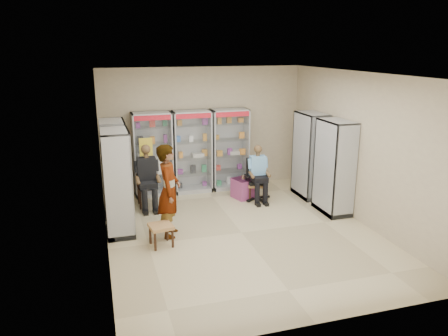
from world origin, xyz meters
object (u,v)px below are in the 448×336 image
object	(u,v)px
cabinet_left_near	(118,183)
woven_stool_a	(257,191)
cabinet_back_left	(153,154)
pink_trunk	(244,188)
cabinet_right_far	(310,155)
cabinet_back_mid	(192,152)
cabinet_left_far	(115,168)
cabinet_back_right	(230,149)
cabinet_right_near	(334,167)
office_chair	(256,179)
wooden_chair	(147,186)
seated_shopkeeper	(257,175)
woven_stool_b	(161,235)
standing_man	(169,191)

from	to	relation	value
cabinet_left_near	woven_stool_a	bearing A→B (deg)	107.29
cabinet_back_left	pink_trunk	size ratio (longest dim) A/B	4.12
cabinet_right_far	woven_stool_a	distance (m)	1.51
pink_trunk	woven_stool_a	world-z (taller)	pink_trunk
cabinet_back_mid	pink_trunk	bearing A→B (deg)	-37.90
cabinet_left_near	cabinet_left_far	bearing A→B (deg)	180.00
cabinet_left_far	cabinet_left_near	xyz separation A→B (m)	(0.00, -1.10, 0.00)
cabinet_back_right	cabinet_right_near	distance (m)	2.76
cabinet_left_near	office_chair	bearing A→B (deg)	107.84
cabinet_back_left	wooden_chair	bearing A→B (deg)	-108.90
seated_shopkeeper	cabinet_back_left	bearing A→B (deg)	158.02
wooden_chair	woven_stool_b	bearing A→B (deg)	-90.40
cabinet_back_left	wooden_chair	xyz separation A→B (m)	(-0.25, -0.73, -0.53)
standing_man	pink_trunk	bearing A→B (deg)	-36.31
seated_shopkeeper	woven_stool_b	bearing A→B (deg)	-141.23
cabinet_right_near	standing_man	bearing A→B (deg)	93.21
cabinet_back_right	cabinet_left_far	xyz separation A→B (m)	(-2.83, -0.93, 0.00)
cabinet_back_right	wooden_chair	world-z (taller)	cabinet_back_right
cabinet_right_near	standing_man	world-z (taller)	cabinet_right_near
cabinet_back_left	cabinet_right_near	distance (m)	4.18
wooden_chair	pink_trunk	xyz separation A→B (m)	(2.26, -0.10, -0.24)
standing_man	cabinet_back_mid	bearing A→B (deg)	-6.41
wooden_chair	seated_shopkeeper	bearing A→B (deg)	-7.53
cabinet_left_far	woven_stool_b	bearing A→B (deg)	19.16
cabinet_right_far	cabinet_right_near	bearing A→B (deg)	-180.00
office_chair	pink_trunk	bearing A→B (deg)	144.87
cabinet_back_mid	cabinet_right_far	world-z (taller)	same
cabinet_back_right	office_chair	xyz separation A→B (m)	(0.34, -1.01, -0.52)
cabinet_right_near	wooden_chair	world-z (taller)	cabinet_right_near
cabinet_right_near	cabinet_left_far	bearing A→B (deg)	73.75
woven_stool_b	cabinet_right_far	bearing A→B (deg)	24.32
cabinet_left_near	standing_man	xyz separation A→B (m)	(0.90, -0.40, -0.12)
cabinet_right_far	cabinet_left_far	distance (m)	4.46
cabinet_back_right	cabinet_back_mid	bearing A→B (deg)	180.00
cabinet_left_near	office_chair	xyz separation A→B (m)	(3.17, 1.02, -0.52)
cabinet_left_near	seated_shopkeeper	world-z (taller)	cabinet_left_near
cabinet_back_right	cabinet_right_far	size ratio (longest dim) A/B	1.00
cabinet_right_near	pink_trunk	distance (m)	2.20
cabinet_right_near	standing_man	distance (m)	3.57
pink_trunk	standing_man	xyz separation A→B (m)	(-2.04, -1.60, 0.65)
cabinet_back_right	cabinet_left_near	bearing A→B (deg)	-144.35
cabinet_left_near	seated_shopkeeper	size ratio (longest dim) A/B	1.62
cabinet_back_right	office_chair	distance (m)	1.18
pink_trunk	cabinet_left_near	bearing A→B (deg)	-157.77
cabinet_back_right	woven_stool_a	bearing A→B (deg)	-71.06
cabinet_back_left	cabinet_right_far	size ratio (longest dim) A/B	1.00
office_chair	woven_stool_a	bearing A→B (deg)	-60.41
standing_man	cabinet_left_near	bearing A→B (deg)	81.58
office_chair	pink_trunk	size ratio (longest dim) A/B	2.00
cabinet_left_far	office_chair	distance (m)	3.21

